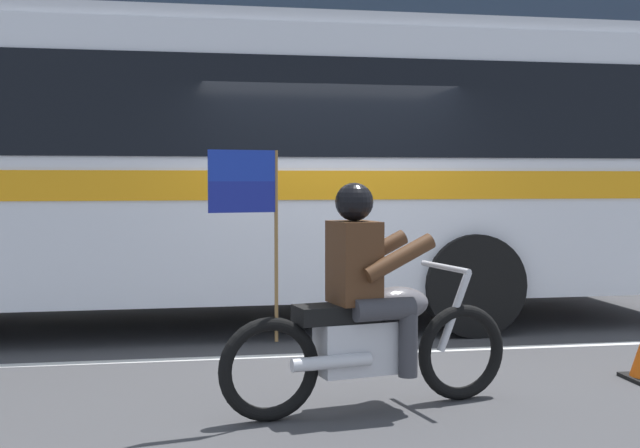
{
  "coord_description": "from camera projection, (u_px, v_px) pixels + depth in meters",
  "views": [
    {
      "loc": [
        -1.46,
        -7.89,
        1.59
      ],
      "look_at": [
        -0.2,
        -0.44,
        1.18
      ],
      "focal_mm": 46.37,
      "sensor_mm": 36.0,
      "label": 1
    }
  ],
  "objects": [
    {
      "name": "lane_center_stripe",
      "position": [
        344.0,
        353.0,
        7.51
      ],
      "size": [
        26.6,
        0.14,
        0.01
      ],
      "primitive_type": "cube",
      "color": "silver",
      "rests_on": "ground_plane"
    },
    {
      "name": "transit_bus",
      "position": [
        150.0,
        152.0,
        8.87
      ],
      "size": [
        11.74,
        2.74,
        3.22
      ],
      "color": "silver",
      "rests_on": "ground_plane"
    },
    {
      "name": "sidewalk_curb",
      "position": [
        274.0,
        274.0,
        13.11
      ],
      "size": [
        28.0,
        3.8,
        0.15
      ],
      "primitive_type": "cube",
      "color": "#A39E93",
      "rests_on": "ground_plane"
    },
    {
      "name": "motorcycle_with_rider",
      "position": [
        367.0,
        314.0,
        5.64
      ],
      "size": [
        2.16,
        0.77,
        1.78
      ],
      "color": "black",
      "rests_on": "ground_plane"
    },
    {
      "name": "ground_plane",
      "position": [
        332.0,
        341.0,
        8.1
      ],
      "size": [
        60.0,
        60.0,
        0.0
      ],
      "primitive_type": "plane",
      "color": "#3D3D3F"
    }
  ]
}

